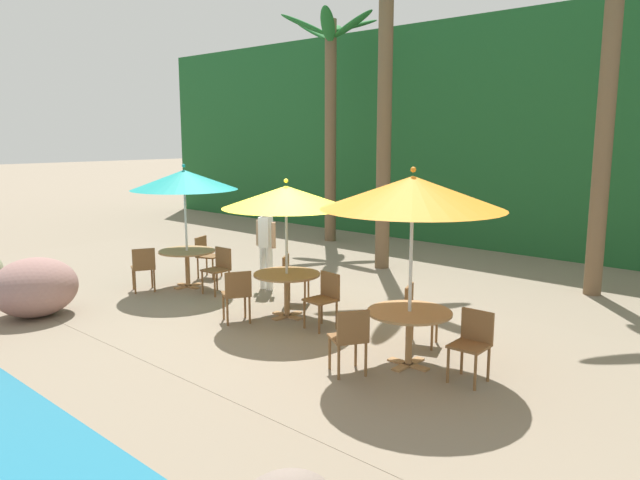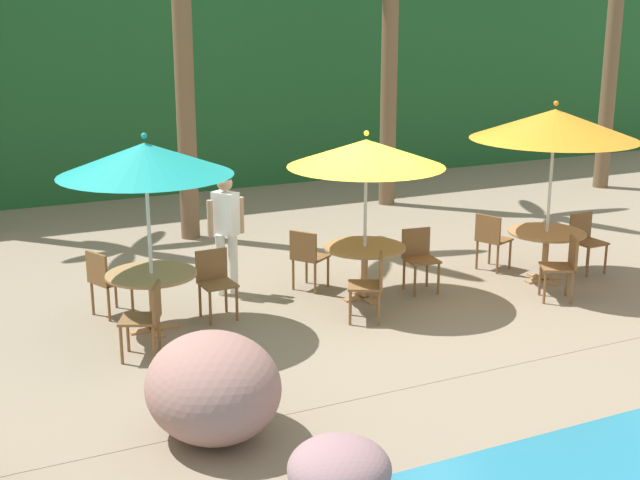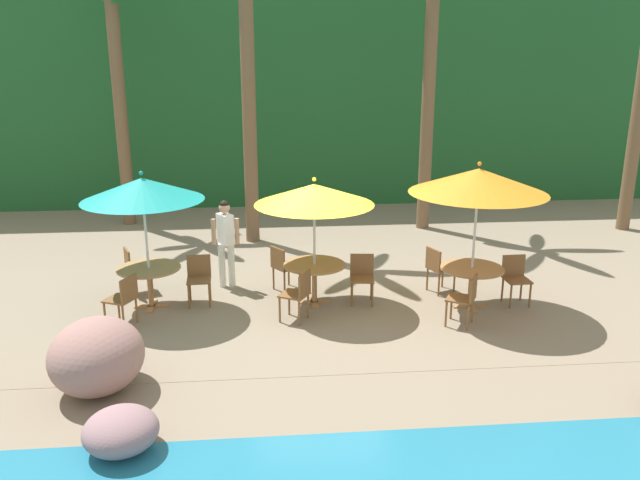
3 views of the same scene
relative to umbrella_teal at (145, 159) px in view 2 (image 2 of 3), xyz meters
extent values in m
plane|color=gray|center=(2.92, -0.18, -2.13)|extent=(120.00, 120.00, 0.00)
cube|color=gray|center=(2.92, -0.18, -2.13)|extent=(18.00, 5.20, 0.01)
cube|color=#1E5628|center=(2.92, 8.82, 0.87)|extent=(28.00, 2.40, 6.00)
ellipsoid|color=#9B6F68|center=(-0.21, -2.88, -1.64)|extent=(1.23, 1.39, 0.99)
ellipsoid|color=gray|center=(0.36, -4.28, -1.89)|extent=(0.85, 0.85, 0.49)
cylinder|color=silver|center=(0.00, 0.00, -1.01)|extent=(0.04, 0.04, 2.23)
cone|color=teal|center=(0.00, 0.00, 0.00)|extent=(2.06, 2.06, 0.38)
sphere|color=teal|center=(0.00, 0.00, 0.27)|extent=(0.07, 0.07, 0.07)
cube|color=#A37547|center=(0.00, 0.00, -2.11)|extent=(0.60, 0.12, 0.03)
cube|color=#A37547|center=(0.00, 0.00, -2.11)|extent=(0.12, 0.60, 0.03)
cylinder|color=#A37547|center=(0.00, 0.00, -1.76)|extent=(0.09, 0.09, 0.71)
cylinder|color=#A37547|center=(0.00, 0.00, -1.40)|extent=(1.10, 1.10, 0.03)
cylinder|color=brown|center=(1.04, -0.13, -1.90)|extent=(0.04, 0.04, 0.45)
cylinder|color=brown|center=(0.68, -0.15, -1.90)|extent=(0.04, 0.04, 0.45)
cylinder|color=brown|center=(1.02, 0.23, -1.90)|extent=(0.04, 0.04, 0.45)
cylinder|color=brown|center=(0.66, 0.21, -1.90)|extent=(0.04, 0.04, 0.45)
cube|color=brown|center=(0.85, 0.04, -1.66)|extent=(0.44, 0.44, 0.03)
cube|color=brown|center=(0.84, 0.24, -1.47)|extent=(0.42, 0.06, 0.42)
cylinder|color=brown|center=(-0.23, 1.02, -1.90)|extent=(0.04, 0.04, 0.45)
cylinder|color=brown|center=(-0.09, 0.69, -1.90)|extent=(0.04, 0.04, 0.45)
cylinder|color=brown|center=(-0.56, 0.88, -1.90)|extent=(0.04, 0.04, 0.45)
cylinder|color=brown|center=(-0.42, 0.55, -1.90)|extent=(0.04, 0.04, 0.45)
cube|color=brown|center=(-0.33, 0.79, -1.66)|extent=(0.55, 0.55, 0.03)
cube|color=brown|center=(-0.51, 0.71, -1.47)|extent=(0.19, 0.40, 0.42)
cylinder|color=brown|center=(-0.60, -0.86, -1.90)|extent=(0.04, 0.04, 0.45)
cylinder|color=brown|center=(-0.44, -0.53, -1.90)|extent=(0.04, 0.04, 0.45)
cylinder|color=brown|center=(-0.27, -1.01, -1.90)|extent=(0.04, 0.04, 0.45)
cylinder|color=brown|center=(-0.12, -0.68, -1.90)|extent=(0.04, 0.04, 0.45)
cube|color=brown|center=(-0.36, -0.77, -1.66)|extent=(0.56, 0.56, 0.03)
cube|color=brown|center=(-0.18, -0.85, -1.47)|extent=(0.21, 0.40, 0.42)
cylinder|color=silver|center=(2.90, -0.07, -1.08)|extent=(0.04, 0.04, 2.10)
cone|color=yellow|center=(2.90, -0.07, -0.13)|extent=(2.08, 2.08, 0.36)
sphere|color=yellow|center=(2.90, -0.07, 0.13)|extent=(0.07, 0.07, 0.07)
cube|color=#A37547|center=(2.90, -0.07, -2.11)|extent=(0.60, 0.12, 0.03)
cube|color=#A37547|center=(2.90, -0.07, -2.11)|extent=(0.12, 0.60, 0.03)
cylinder|color=#A37547|center=(2.90, -0.07, -1.76)|extent=(0.09, 0.09, 0.71)
cylinder|color=#A37547|center=(2.90, -0.07, -1.40)|extent=(1.10, 1.10, 0.03)
cylinder|color=brown|center=(3.90, -0.37, -1.90)|extent=(0.04, 0.04, 0.45)
cylinder|color=brown|center=(3.54, -0.33, -1.90)|extent=(0.04, 0.04, 0.45)
cylinder|color=brown|center=(3.94, -0.01, -1.90)|extent=(0.04, 0.04, 0.45)
cylinder|color=brown|center=(3.59, 0.03, -1.90)|extent=(0.04, 0.04, 0.45)
cube|color=brown|center=(3.74, -0.17, -1.66)|extent=(0.47, 0.47, 0.03)
cube|color=brown|center=(3.77, 0.03, -1.47)|extent=(0.42, 0.08, 0.42)
cylinder|color=brown|center=(2.48, 0.88, -1.90)|extent=(0.04, 0.04, 0.45)
cylinder|color=brown|center=(2.67, 0.59, -1.90)|extent=(0.04, 0.04, 0.45)
cylinder|color=brown|center=(2.18, 0.69, -1.90)|extent=(0.04, 0.04, 0.45)
cylinder|color=brown|center=(2.38, 0.39, -1.90)|extent=(0.04, 0.04, 0.45)
cube|color=brown|center=(2.43, 0.64, -1.66)|extent=(0.58, 0.58, 0.03)
cube|color=brown|center=(2.26, 0.53, -1.47)|extent=(0.26, 0.37, 0.42)
cylinder|color=brown|center=(2.25, -0.89, -1.90)|extent=(0.04, 0.04, 0.45)
cylinder|color=brown|center=(2.42, -0.57, -1.90)|extent=(0.04, 0.04, 0.45)
cylinder|color=brown|center=(2.56, -1.06, -1.90)|extent=(0.04, 0.04, 0.45)
cylinder|color=brown|center=(2.73, -0.75, -1.90)|extent=(0.04, 0.04, 0.45)
cube|color=brown|center=(2.49, -0.82, -1.66)|extent=(0.57, 0.57, 0.03)
cube|color=brown|center=(2.67, -0.91, -1.47)|extent=(0.23, 0.39, 0.42)
cylinder|color=silver|center=(5.63, -0.51, -0.94)|extent=(0.04, 0.04, 2.37)
cone|color=orange|center=(5.63, -0.51, 0.14)|extent=(2.33, 2.33, 0.42)
sphere|color=orange|center=(5.63, -0.51, 0.43)|extent=(0.07, 0.07, 0.07)
cube|color=#A37547|center=(5.63, -0.51, -2.11)|extent=(0.60, 0.12, 0.03)
cube|color=#A37547|center=(5.63, -0.51, -2.11)|extent=(0.12, 0.60, 0.03)
cylinder|color=#A37547|center=(5.63, -0.51, -1.76)|extent=(0.09, 0.09, 0.71)
cylinder|color=#A37547|center=(5.63, -0.51, -1.40)|extent=(1.10, 1.10, 0.03)
cylinder|color=brown|center=(6.66, -0.65, -1.90)|extent=(0.04, 0.04, 0.45)
cylinder|color=brown|center=(6.30, -0.66, -1.90)|extent=(0.04, 0.04, 0.45)
cylinder|color=brown|center=(6.65, -0.29, -1.90)|extent=(0.04, 0.04, 0.45)
cylinder|color=brown|center=(6.29, -0.31, -1.90)|extent=(0.04, 0.04, 0.45)
cube|color=brown|center=(6.47, -0.48, -1.66)|extent=(0.44, 0.44, 0.03)
cube|color=brown|center=(6.47, -0.28, -1.47)|extent=(0.42, 0.05, 0.42)
cylinder|color=brown|center=(5.41, 0.51, -1.90)|extent=(0.04, 0.04, 0.45)
cylinder|color=brown|center=(5.54, 0.18, -1.90)|extent=(0.04, 0.04, 0.45)
cylinder|color=brown|center=(5.08, 0.38, -1.90)|extent=(0.04, 0.04, 0.45)
cylinder|color=brown|center=(5.21, 0.05, -1.90)|extent=(0.04, 0.04, 0.45)
cube|color=brown|center=(5.31, 0.28, -1.66)|extent=(0.55, 0.55, 0.03)
cube|color=brown|center=(5.13, 0.20, -1.47)|extent=(0.19, 0.40, 0.42)
cylinder|color=brown|center=(4.96, -1.31, -1.90)|extent=(0.04, 0.04, 0.45)
cylinder|color=brown|center=(5.13, -1.01, -1.90)|extent=(0.04, 0.04, 0.45)
cylinder|color=brown|center=(5.27, -1.49, -1.90)|extent=(0.04, 0.04, 0.45)
cylinder|color=brown|center=(5.44, -1.18, -1.90)|extent=(0.04, 0.04, 0.45)
cube|color=brown|center=(5.20, -1.25, -1.66)|extent=(0.57, 0.57, 0.03)
cube|color=brown|center=(5.37, -1.35, -1.47)|extent=(0.24, 0.38, 0.42)
cylinder|color=brown|center=(1.75, 4.06, 1.28)|extent=(0.32, 0.32, 6.82)
cylinder|color=brown|center=(6.12, 4.88, 0.99)|extent=(0.32, 0.32, 6.24)
cylinder|color=brown|center=(11.22, 4.27, 1.04)|extent=(0.32, 0.32, 6.34)
cylinder|color=white|center=(1.20, 0.93, -1.70)|extent=(0.13, 0.13, 0.86)
cylinder|color=white|center=(1.38, 0.93, -1.70)|extent=(0.13, 0.13, 0.86)
cube|color=white|center=(1.29, 0.93, -0.98)|extent=(0.35, 0.39, 0.58)
cylinder|color=tan|center=(1.07, 0.93, -1.03)|extent=(0.08, 0.08, 0.50)
cylinder|color=tan|center=(1.51, 0.93, -1.03)|extent=(0.08, 0.08, 0.50)
sphere|color=tan|center=(1.29, 0.93, -0.57)|extent=(0.21, 0.21, 0.21)
sphere|color=black|center=(1.29, 0.93, -0.52)|extent=(0.18, 0.18, 0.18)
camera|label=1|loc=(9.90, -6.86, 0.85)|focal=34.08mm
camera|label=2|loc=(-2.47, -9.78, 1.71)|focal=48.20mm
camera|label=3|loc=(2.03, -10.67, 2.17)|focal=35.52mm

